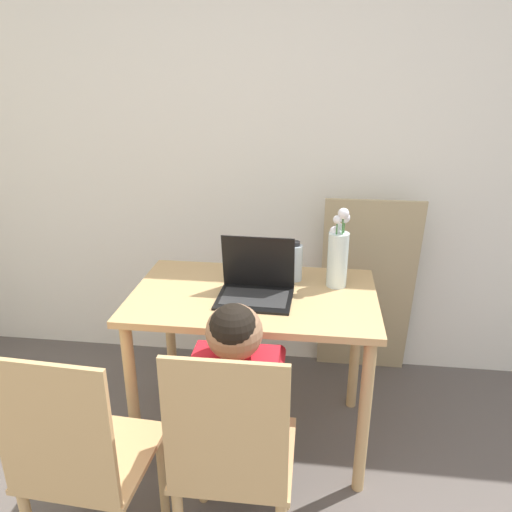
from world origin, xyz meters
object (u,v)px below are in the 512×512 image
(chair_spare, at_px, (82,461))
(flower_vase, at_px, (338,254))
(water_bottle, at_px, (295,262))
(chair_occupied, at_px, (233,458))
(person_seated, at_px, (238,394))
(laptop, at_px, (256,283))

(chair_spare, relative_size, flower_vase, 2.51)
(water_bottle, bearing_deg, flower_vase, -12.80)
(chair_occupied, xyz_separation_m, water_bottle, (0.15, 0.84, 0.38))
(flower_vase, bearing_deg, person_seated, -117.20)
(chair_spare, height_order, laptop, laptop)
(laptop, relative_size, flower_vase, 0.88)
(laptop, xyz_separation_m, water_bottle, (0.15, 0.19, 0.03))
(laptop, height_order, flower_vase, flower_vase)
(chair_occupied, distance_m, laptop, 0.73)
(chair_occupied, bearing_deg, water_bottle, -100.61)
(water_bottle, bearing_deg, chair_occupied, -100.25)
(person_seated, distance_m, laptop, 0.55)
(person_seated, xyz_separation_m, water_bottle, (0.15, 0.71, 0.22))
(chair_occupied, bearing_deg, flower_vase, -113.68)
(chair_spare, bearing_deg, chair_occupied, -168.12)
(chair_occupied, xyz_separation_m, chair_spare, (-0.49, -0.08, 0.00))
(chair_occupied, relative_size, chair_spare, 1.00)
(laptop, bearing_deg, chair_occupied, -88.22)
(chair_spare, height_order, water_bottle, water_bottle)
(person_seated, height_order, water_bottle, person_seated)
(chair_spare, relative_size, water_bottle, 4.93)
(person_seated, bearing_deg, laptop, -90.08)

